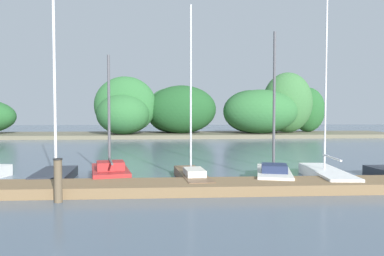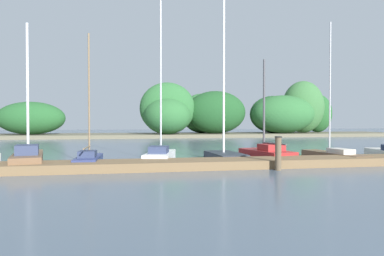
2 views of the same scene
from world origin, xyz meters
name	(u,v)px [view 1 (image 1 of 2)]	position (x,y,z in m)	size (l,w,h in m)	color
dock_pier	(68,188)	(0.00, 12.32, 0.17)	(31.07, 1.80, 0.35)	brown
far_shore	(185,113)	(5.29, 40.58, 2.72)	(58.43, 8.59, 7.42)	#66604C
sailboat_4	(56,170)	(-1.17, 14.76, 0.41)	(1.58, 3.24, 8.16)	#232833
sailboat_5	(110,171)	(1.02, 14.76, 0.35)	(2.06, 3.59, 5.13)	maroon
sailboat_6	(192,174)	(4.35, 14.15, 0.30)	(1.39, 4.47, 7.05)	brown
sailboat_7	(274,172)	(7.68, 14.11, 0.34)	(2.07, 3.80, 6.02)	silver
sailboat_8	(325,173)	(9.84, 14.13, 0.28)	(1.56, 4.53, 7.58)	white
mooring_piling_1	(58,180)	(0.05, 11.11, 0.69)	(0.28, 0.28, 1.36)	brown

